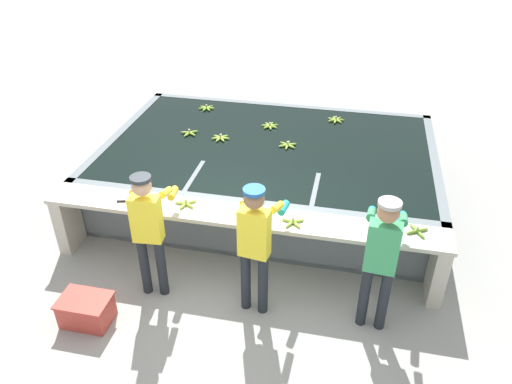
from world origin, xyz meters
TOP-DOWN VIEW (x-y plane):
  - ground_plane at (0.00, 0.00)m, footprint 80.00×80.00m
  - wash_tank at (0.00, 2.04)m, footprint 4.77×3.19m
  - work_ledge at (0.00, 0.23)m, footprint 4.77×0.45m
  - worker_0 at (-0.88, -0.33)m, footprint 0.44×0.73m
  - worker_1 at (0.31, -0.35)m, footprint 0.47×0.73m
  - worker_2 at (1.59, -0.32)m, footprint 0.44×0.73m
  - banana_bunch_floating_0 at (-1.26, 2.15)m, footprint 0.27×0.28m
  - banana_bunch_floating_1 at (0.88, 3.11)m, footprint 0.28×0.28m
  - banana_bunch_floating_2 at (0.27, 2.06)m, footprint 0.26×0.28m
  - banana_bunch_floating_3 at (-0.75, 2.09)m, footprint 0.27×0.28m
  - banana_bunch_floating_4 at (-1.29, 3.14)m, footprint 0.28×0.28m
  - banana_bunch_floating_5 at (-0.11, 2.66)m, footprint 0.28×0.28m
  - banana_bunch_ledge_0 at (0.63, 0.18)m, footprint 0.27×0.27m
  - banana_bunch_ledge_1 at (1.99, 0.30)m, footprint 0.26×0.26m
  - banana_bunch_ledge_2 at (-0.67, 0.28)m, footprint 0.27×0.28m
  - knife_0 at (-1.39, 0.20)m, footprint 0.34×0.13m
  - crate at (-1.44, -0.96)m, footprint 0.55×0.39m

SIDE VIEW (x-z plane):
  - ground_plane at x=0.00m, z-range 0.00..0.00m
  - crate at x=-1.44m, z-range 0.00..0.33m
  - wash_tank at x=0.00m, z-range -0.01..0.83m
  - work_ledge at x=0.00m, z-range 0.19..1.03m
  - knife_0 at x=-1.39m, z-range 0.84..0.86m
  - banana_bunch_floating_1 at x=0.88m, z-range 0.81..0.89m
  - banana_bunch_floating_3 at x=-0.75m, z-range 0.81..0.89m
  - banana_bunch_floating_4 at x=-1.29m, z-range 0.81..0.89m
  - banana_bunch_floating_5 at x=-0.11m, z-range 0.81..0.89m
  - banana_bunch_floating_2 at x=0.27m, z-range 0.81..0.89m
  - banana_bunch_floating_0 at x=-1.26m, z-range 0.81..0.89m
  - banana_bunch_ledge_0 at x=0.63m, z-range 0.82..0.89m
  - banana_bunch_ledge_2 at x=-0.67m, z-range 0.82..0.89m
  - banana_bunch_ledge_1 at x=1.99m, z-range 0.82..0.89m
  - worker_0 at x=-0.88m, z-range 0.16..1.73m
  - worker_1 at x=0.31m, z-range 0.16..1.76m
  - worker_2 at x=1.59m, z-range 0.17..1.77m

